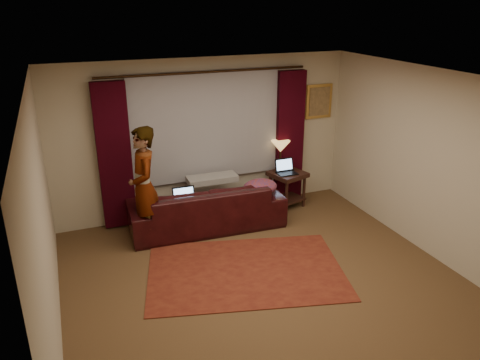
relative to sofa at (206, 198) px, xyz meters
name	(u,v)px	position (x,y,z in m)	size (l,w,h in m)	color
floor	(267,285)	(0.21, -1.87, -0.50)	(5.00, 5.00, 0.01)	brown
ceiling	(272,81)	(0.21, -1.87, 2.11)	(5.00, 5.00, 0.02)	silver
wall_back	(206,137)	(0.21, 0.63, 0.81)	(5.00, 0.02, 2.60)	beige
wall_front	(414,315)	(0.21, -4.37, 0.81)	(5.00, 0.02, 2.60)	beige
wall_left	(44,227)	(-2.29, -1.87, 0.81)	(0.02, 5.00, 2.60)	beige
wall_right	(435,166)	(2.71, -1.87, 0.81)	(0.02, 5.00, 2.60)	beige
sheer_curtain	(206,127)	(0.21, 0.57, 1.01)	(2.50, 0.05, 1.80)	#94949B
drape_left	(114,157)	(-1.29, 0.52, 0.69)	(0.50, 0.14, 2.30)	black
drape_right	(289,137)	(1.71, 0.52, 0.69)	(0.50, 0.14, 2.30)	black
curtain_rod	(206,72)	(0.21, 0.52, 1.89)	(0.04, 0.04, 3.40)	black
picture_frame	(319,101)	(2.31, 0.60, 1.26)	(0.50, 0.04, 0.60)	gold
sofa	(206,198)	(0.00, 0.00, 0.00)	(2.43, 1.05, 0.98)	black
throw_blanket	(212,163)	(0.18, 0.22, 0.49)	(0.81, 0.33, 0.10)	gray
clothing_pile	(260,187)	(0.86, -0.16, 0.12)	(0.56, 0.43, 0.24)	brown
laptop_sofa	(186,198)	(-0.37, -0.14, 0.13)	(0.35, 0.38, 0.25)	black
area_rug	(246,271)	(0.08, -1.48, -0.48)	(2.60, 1.73, 0.01)	maroon
end_table	(287,189)	(1.57, 0.26, -0.18)	(0.55, 0.55, 0.63)	black
tiffany_lamp	(280,155)	(1.50, 0.42, 0.40)	(0.33, 0.33, 0.53)	olive
laptop_table	(287,167)	(1.52, 0.20, 0.26)	(0.33, 0.36, 0.24)	black
person	(144,187)	(-0.99, -0.19, 0.41)	(0.53, 0.53, 1.80)	gray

